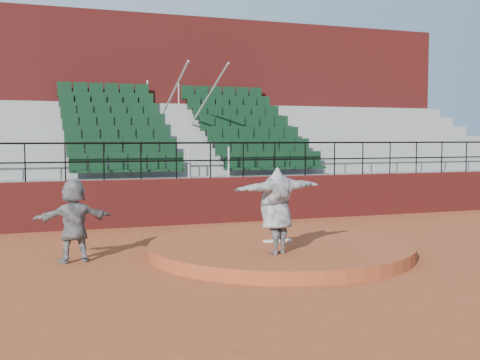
% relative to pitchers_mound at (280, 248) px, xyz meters
% --- Properties ---
extents(ground, '(90.00, 90.00, 0.00)m').
position_rel_pitchers_mound_xyz_m(ground, '(0.00, 0.00, -0.12)').
color(ground, brown).
rests_on(ground, ground).
extents(pitchers_mound, '(5.50, 5.50, 0.25)m').
position_rel_pitchers_mound_xyz_m(pitchers_mound, '(0.00, 0.00, 0.00)').
color(pitchers_mound, '#984222').
rests_on(pitchers_mound, ground).
extents(pitching_rubber, '(0.60, 0.15, 0.03)m').
position_rel_pitchers_mound_xyz_m(pitching_rubber, '(0.00, 0.15, 0.14)').
color(pitching_rubber, white).
rests_on(pitching_rubber, pitchers_mound).
extents(boundary_wall, '(24.00, 0.30, 1.30)m').
position_rel_pitchers_mound_xyz_m(boundary_wall, '(0.00, 5.00, 0.53)').
color(boundary_wall, maroon).
rests_on(boundary_wall, ground).
extents(wall_railing, '(24.04, 0.05, 1.03)m').
position_rel_pitchers_mound_xyz_m(wall_railing, '(0.00, 5.00, 1.90)').
color(wall_railing, black).
rests_on(wall_railing, boundary_wall).
extents(seating_deck, '(24.00, 5.97, 4.63)m').
position_rel_pitchers_mound_xyz_m(seating_deck, '(0.00, 8.65, 1.32)').
color(seating_deck, gray).
rests_on(seating_deck, ground).
extents(press_box_facade, '(24.00, 3.00, 7.10)m').
position_rel_pitchers_mound_xyz_m(press_box_facade, '(0.00, 12.60, 3.43)').
color(press_box_facade, maroon).
rests_on(press_box_facade, ground).
extents(pitcher, '(2.09, 1.11, 1.64)m').
position_rel_pitchers_mound_xyz_m(pitcher, '(-0.57, -1.11, 0.94)').
color(pitcher, black).
rests_on(pitcher, pitchers_mound).
extents(fielder, '(1.56, 0.63, 1.64)m').
position_rel_pitchers_mound_xyz_m(fielder, '(-4.13, 0.66, 0.69)').
color(fielder, black).
rests_on(fielder, ground).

